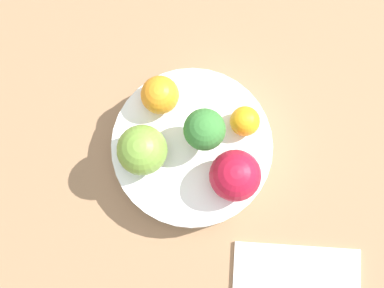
{
  "coord_description": "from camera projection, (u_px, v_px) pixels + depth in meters",
  "views": [
    {
      "loc": [
        -0.11,
        0.02,
        0.69
      ],
      "look_at": [
        0.0,
        0.0,
        0.07
      ],
      "focal_mm": 50.0,
      "sensor_mm": 36.0,
      "label": 1
    }
  ],
  "objects": [
    {
      "name": "ground_plane",
      "position": [
        192.0,
        154.0,
        0.7
      ],
      "size": [
        6.0,
        6.0,
        0.0
      ],
      "primitive_type": "plane",
      "color": "gray"
    },
    {
      "name": "table_surface",
      "position": [
        192.0,
        153.0,
        0.69
      ],
      "size": [
        1.2,
        1.2,
        0.02
      ],
      "color": "#936D4C",
      "rests_on": "ground_plane"
    },
    {
      "name": "bowl",
      "position": [
        192.0,
        149.0,
        0.66
      ],
      "size": [
        0.19,
        0.19,
        0.04
      ],
      "color": "white",
      "rests_on": "table_surface"
    },
    {
      "name": "broccoli",
      "position": [
        204.0,
        130.0,
        0.6
      ],
      "size": [
        0.05,
        0.05,
        0.07
      ],
      "color": "#8CB76B",
      "rests_on": "bowl"
    },
    {
      "name": "apple_red",
      "position": [
        142.0,
        148.0,
        0.61
      ],
      "size": [
        0.06,
        0.06,
        0.06
      ],
      "color": "olive",
      "rests_on": "bowl"
    },
    {
      "name": "apple_green",
      "position": [
        235.0,
        176.0,
        0.6
      ],
      "size": [
        0.06,
        0.06,
        0.06
      ],
      "color": "#B7142D",
      "rests_on": "bowl"
    },
    {
      "name": "orange_front",
      "position": [
        245.0,
        121.0,
        0.63
      ],
      "size": [
        0.04,
        0.04,
        0.04
      ],
      "color": "orange",
      "rests_on": "bowl"
    },
    {
      "name": "orange_back",
      "position": [
        160.0,
        95.0,
        0.63
      ],
      "size": [
        0.05,
        0.05,
        0.05
      ],
      "color": "orange",
      "rests_on": "bowl"
    }
  ]
}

